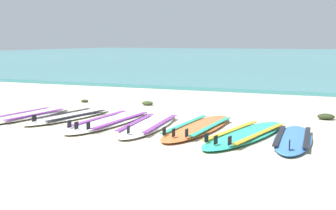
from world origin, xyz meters
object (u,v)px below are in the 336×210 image
surfboard_1 (69,117)px  surfboard_6 (293,139)px  surfboard_0 (28,116)px  surfboard_5 (246,134)px  surfboard_4 (198,127)px  surfboard_2 (110,121)px  surfboard_3 (149,125)px

surfboard_1 → surfboard_6: size_ratio=1.02×
surfboard_0 → surfboard_5: size_ratio=0.84×
surfboard_0 → surfboard_6: 4.61m
surfboard_4 → surfboard_5: (0.80, -0.24, 0.00)m
surfboard_2 → surfboard_3: bearing=-2.8°
surfboard_3 → surfboard_5: same height
surfboard_2 → surfboard_3: 0.73m
surfboard_3 → surfboard_6: same height
surfboard_1 → surfboard_5: 3.22m
surfboard_2 → surfboard_5: 2.32m
surfboard_1 → surfboard_5: same height
surfboard_0 → surfboard_5: (3.95, -0.09, 0.00)m
surfboard_0 → surfboard_6: (4.60, -0.13, 0.00)m
surfboard_4 → surfboard_5: size_ratio=0.99×
surfboard_0 → surfboard_4: 3.15m
surfboard_1 → surfboard_4: (2.41, -0.04, 0.00)m
surfboard_2 → surfboard_4: same height
surfboard_1 → surfboard_2: 0.90m
surfboard_3 → surfboard_4: size_ratio=0.97×
surfboard_3 → surfboard_4: same height
surfboard_1 → surfboard_4: same height
surfboard_2 → surfboard_6: (2.98, -0.21, -0.00)m
surfboard_0 → surfboard_2: size_ratio=0.85×
surfboard_5 → surfboard_6: same height
surfboard_5 → surfboard_6: bearing=-3.6°
surfboard_4 → surfboard_6: 1.49m
surfboard_3 → surfboard_2: bearing=177.2°
surfboard_2 → surfboard_6: same height
surfboard_0 → surfboard_4: bearing=2.8°
surfboard_0 → surfboard_1: bearing=14.7°
surfboard_3 → surfboard_1: bearing=174.7°
surfboard_0 → surfboard_3: size_ratio=0.87×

